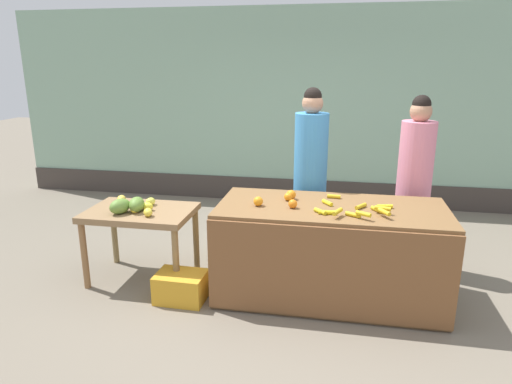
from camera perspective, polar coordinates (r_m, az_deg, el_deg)
name	(u,v)px	position (r m, az deg, el deg)	size (l,w,h in m)	color
ground_plane	(285,290)	(4.41, 3.62, -12.20)	(24.00, 24.00, 0.00)	#756B5B
market_wall_back	(311,110)	(6.86, 6.94, 10.14)	(9.23, 0.23, 2.85)	#8CB299
fruit_stall_counter	(330,252)	(4.19, 9.22, -7.44)	(2.01, 0.93, 0.86)	brown
side_table_wooden	(141,219)	(4.53, -14.29, -3.33)	(1.01, 0.69, 0.72)	olive
banana_bunch_pile	(354,209)	(3.93, 12.24, -2.06)	(0.67, 0.64, 0.07)	gold
orange_pile	(282,199)	(4.07, 3.29, -0.86)	(0.39, 0.34, 0.09)	orange
mango_papaya_pile	(132,205)	(4.45, -15.33, -1.62)	(0.56, 0.51, 0.14)	#E3C846
vendor_woman_blue_shirt	(310,178)	(4.72, 6.81, 1.78)	(0.34, 0.34, 1.85)	#33333D
vendor_woman_pink_shirt	(414,184)	(4.83, 19.20, 0.91)	(0.34, 0.34, 1.79)	#33333D
produce_crate	(181,287)	(4.24, -9.40, -11.67)	(0.44, 0.32, 0.26)	gold
produce_sack	(234,233)	(5.06, -2.77, -5.18)	(0.36, 0.30, 0.52)	tan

